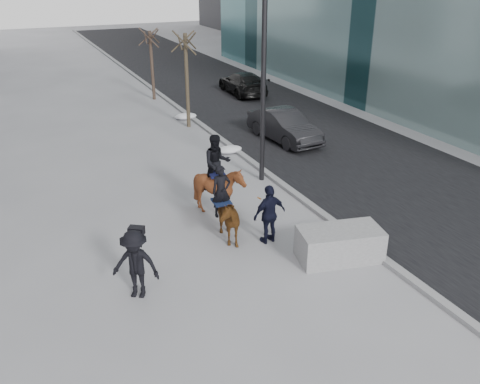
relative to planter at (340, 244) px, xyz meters
name	(u,v)px	position (x,y,z in m)	size (l,w,h in m)	color
ground	(259,259)	(-1.98, 0.88, -0.44)	(120.00, 120.00, 0.00)	gray
road	(295,128)	(5.02, 10.88, -0.44)	(8.00, 90.00, 0.01)	black
curb	(219,138)	(1.02, 10.88, -0.38)	(0.25, 90.00, 0.12)	gray
planter	(340,244)	(0.00, 0.00, 0.00)	(2.20, 1.10, 0.88)	gray
car_near	(284,126)	(3.59, 9.43, 0.25)	(1.46, 4.19, 1.38)	black
car_far	(243,83)	(5.74, 18.38, 0.22)	(1.86, 4.59, 1.33)	black
tree_near	(187,76)	(0.42, 13.26, 2.02)	(1.20, 1.20, 4.92)	#352D1F
tree_far	(152,62)	(0.42, 19.34, 1.72)	(1.20, 1.20, 4.31)	#35261F
mounted_left	(223,213)	(-2.41, 2.28, 0.39)	(0.90, 1.78, 2.23)	#4A240E
mounted_right	(219,184)	(-1.92, 3.80, 0.61)	(1.62, 1.76, 2.61)	#4D230F
feeder	(269,214)	(-1.29, 1.61, 0.44)	(1.07, 0.91, 1.75)	black
camera_crew	(135,264)	(-5.36, 0.61, 0.45)	(1.30, 1.17, 1.75)	black
lamppost	(263,40)	(0.62, 5.88, 4.55)	(0.25, 1.18, 9.09)	black
snow_piles	(243,159)	(0.72, 7.68, -0.29)	(1.19, 15.08, 0.30)	silver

